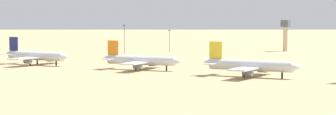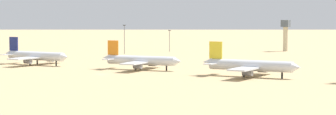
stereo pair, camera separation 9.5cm
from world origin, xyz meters
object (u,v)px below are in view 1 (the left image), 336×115
at_px(parked_jet_navy_2, 35,56).
at_px(parked_jet_yellow_4, 249,66).
at_px(control_tower, 285,32).
at_px(light_pole_west, 169,39).
at_px(light_pole_mid, 124,37).
at_px(parked_jet_orange_3, 140,60).

bearing_deg(parked_jet_navy_2, parked_jet_yellow_4, -0.17).
distance_m(control_tower, light_pole_west, 78.92).
distance_m(parked_jet_navy_2, light_pole_mid, 95.21).
bearing_deg(light_pole_west, parked_jet_navy_2, -90.33).
height_order(parked_jet_navy_2, light_pole_mid, light_pole_mid).
relative_size(control_tower, light_pole_mid, 1.15).
relative_size(control_tower, light_pole_west, 1.46).
bearing_deg(light_pole_west, light_pole_mid, -110.90).
distance_m(parked_jet_navy_2, parked_jet_yellow_4, 115.72).
xyz_separation_m(parked_jet_yellow_4, light_pole_west, (-114.99, 128.12, 3.82)).
xyz_separation_m(light_pole_west, light_pole_mid, (-12.96, -33.94, 2.02)).
xyz_separation_m(parked_jet_yellow_4, control_tower, (-50.56, 173.50, 8.15)).
bearing_deg(light_pole_west, parked_jet_orange_3, -64.40).
bearing_deg(light_pole_mid, parked_jet_orange_3, -51.24).
bearing_deg(light_pole_west, control_tower, 35.15).
relative_size(parked_jet_yellow_4, light_pole_mid, 2.30).
distance_m(parked_jet_navy_2, control_tower, 185.55).
xyz_separation_m(parked_jet_orange_3, parked_jet_yellow_4, (55.45, -3.87, 0.28)).
distance_m(light_pole_west, light_pole_mid, 36.38).
xyz_separation_m(parked_jet_yellow_4, light_pole_mid, (-127.95, 94.19, 5.84)).
bearing_deg(parked_jet_yellow_4, parked_jet_orange_3, 174.17).
bearing_deg(parked_jet_navy_2, light_pole_mid, 97.21).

